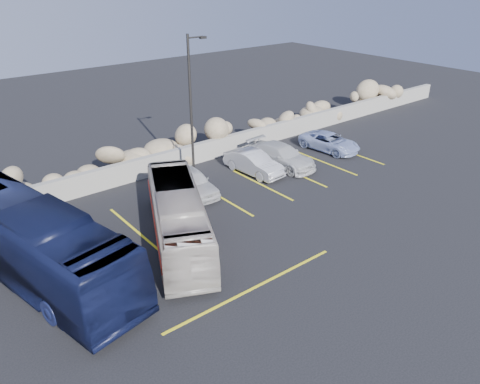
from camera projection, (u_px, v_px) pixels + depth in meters
ground at (277, 280)px, 18.07m from camera, size 90.00×90.00×0.00m
seawall at (132, 171)px, 26.23m from camera, size 60.00×0.40×1.20m
riprap_pile at (121, 153)px, 26.77m from camera, size 54.00×2.80×2.60m
parking_lines at (270, 197)px, 24.60m from camera, size 18.16×9.36×0.01m
lamppost at (192, 108)px, 24.31m from camera, size 1.14×0.18×8.00m
vintage_bus at (178, 217)px, 20.16m from camera, size 5.51×8.65×2.40m
tour_coach at (32, 241)px, 17.71m from camera, size 4.82×11.46×3.11m
car_a at (192, 182)px, 24.75m from camera, size 1.87×4.02×1.33m
car_b at (254, 163)px, 27.18m from camera, size 1.67×4.02×1.29m
car_c at (281, 156)px, 28.16m from camera, size 2.31×4.73×1.33m
car_d at (330, 142)px, 30.62m from camera, size 2.30×4.27×1.14m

